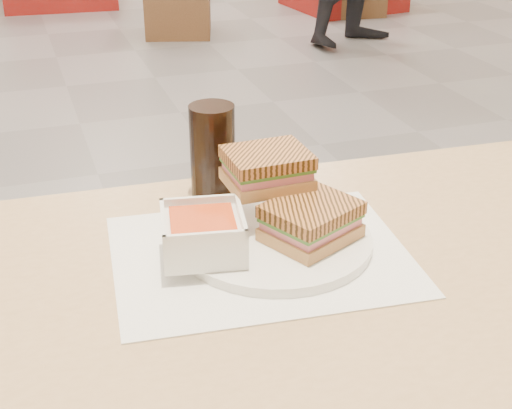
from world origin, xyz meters
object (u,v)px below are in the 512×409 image
object	(u,v)px
plate	(276,240)
cola_glass	(213,152)
soup_bowl	(203,235)
panini_lower	(311,221)
main_table	(350,345)

from	to	relation	value
plate	cola_glass	xyz separation A→B (m)	(-0.04, 0.18, 0.07)
soup_bowl	panini_lower	distance (m)	0.15
main_table	panini_lower	distance (m)	0.18
plate	soup_bowl	world-z (taller)	soup_bowl
main_table	cola_glass	distance (m)	0.36
plate	main_table	bearing A→B (deg)	-54.77
soup_bowl	cola_glass	xyz separation A→B (m)	(0.07, 0.19, 0.03)
cola_glass	panini_lower	bearing A→B (deg)	-68.36
plate	cola_glass	size ratio (longest dim) A/B	1.78
main_table	soup_bowl	bearing A→B (deg)	152.79
panini_lower	plate	bearing A→B (deg)	152.80
panini_lower	cola_glass	size ratio (longest dim) A/B	0.98
plate	panini_lower	bearing A→B (deg)	-27.20
plate	cola_glass	distance (m)	0.19
main_table	cola_glass	world-z (taller)	cola_glass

